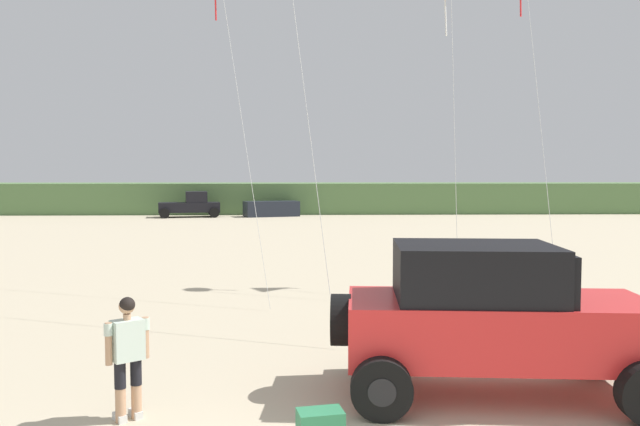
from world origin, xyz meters
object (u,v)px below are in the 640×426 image
object	(u,v)px
distant_sedan	(271,209)
cooler_box	(320,425)
person_watching	(128,351)
jeep	(493,316)
distant_pickup	(191,205)

from	to	relation	value
distant_sedan	cooler_box	bearing A→B (deg)	-104.80
cooler_box	distant_sedan	size ratio (longest dim) A/B	0.13
person_watching	jeep	bearing A→B (deg)	8.52
person_watching	distant_pickup	size ratio (longest dim) A/B	0.34
person_watching	cooler_box	xyz separation A→B (m)	(2.54, -0.74, -0.75)
jeep	distant_sedan	xyz separation A→B (m)	(-5.00, 40.40, -0.60)
cooler_box	distant_sedan	world-z (taller)	distant_sedan
jeep	person_watching	bearing A→B (deg)	-171.48
person_watching	cooler_box	distance (m)	2.75
jeep	distant_sedan	size ratio (longest dim) A/B	1.18
person_watching	distant_sedan	size ratio (longest dim) A/B	0.40
jeep	cooler_box	distance (m)	3.18
distant_pickup	distant_sedan	size ratio (longest dim) A/B	1.16
cooler_box	person_watching	bearing A→B (deg)	152.93
person_watching	distant_sedan	bearing A→B (deg)	89.79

